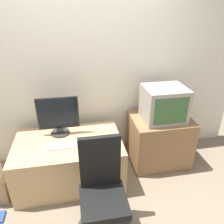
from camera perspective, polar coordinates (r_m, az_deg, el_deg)
wall_back at (r=2.88m, az=-7.37°, el=11.31°), size 4.40×0.05×2.60m
desk at (r=2.84m, az=-10.93°, el=-12.36°), size 1.27×0.79×0.58m
side_stand at (r=3.13m, az=12.14°, el=-7.06°), size 0.78×0.62×0.69m
main_monitor at (r=2.73m, az=-13.84°, el=-1.19°), size 0.50×0.23×0.49m
keyboard at (r=2.60m, az=-13.07°, el=-8.56°), size 0.36×0.14×0.01m
mouse at (r=2.59m, az=-7.60°, el=-7.82°), size 0.06×0.04×0.03m
crt_tv at (r=2.84m, az=13.41°, el=2.08°), size 0.52×0.45×0.44m
office_chair at (r=2.23m, az=-2.45°, el=-21.37°), size 0.55×0.55×0.99m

